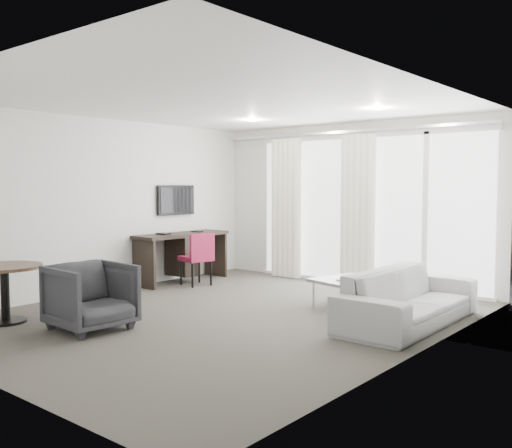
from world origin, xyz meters
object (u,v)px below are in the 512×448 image
Objects in this scene: tub_armchair at (91,297)px; coffee_table at (351,294)px; desk at (182,258)px; rattan_chair_a at (433,256)px; rattan_chair_b at (500,256)px; desk_chair at (196,259)px; sofa at (409,297)px; round_table at (5,294)px.

tub_armchair is 0.99× the size of coffee_table.
rattan_chair_a is (3.23, 2.65, 0.02)m from desk.
rattan_chair_b is (2.46, 6.42, 0.02)m from tub_armchair.
tub_armchair is at bearing -55.11° from desk_chair.
rattan_chair_b is at bearing 77.34° from coffee_table.
desk is 2.03× the size of desk_chair.
sofa is at bearing -52.12° from rattan_chair_a.
sofa is at bearing -4.69° from desk.
desk is 3.20m from tub_armchair.
coffee_table is (2.77, 0.10, -0.24)m from desk_chair.
round_table is (0.47, -3.26, -0.06)m from desk.
coffee_table is (1.65, 2.82, -0.19)m from tub_armchair.
coffee_table is 0.98× the size of rattan_chair_a.
rattan_chair_b is (4.00, 3.61, -0.01)m from desk.
rattan_chair_a is (0.04, 2.64, 0.24)m from coffee_table.
desk_chair is 1.00× the size of rattan_chair_a.
tub_armchair is 3.60m from sofa.
desk_chair is 0.39× the size of sofa.
round_table is at bearing -129.72° from coffee_table.
rattan_chair_b reaches higher than tub_armchair.
coffee_table is at bearing -27.49° from tub_armchair.
tub_armchair is 3.28m from coffee_table.
desk is 2.03× the size of round_table.
desk reaches higher than tub_armchair.
sofa is at bearing 8.75° from desk_chair.
sofa is at bearing -62.99° from rattan_chair_b.
rattan_chair_b reaches higher than coffee_table.
round_table is at bearing -92.47° from rattan_chair_b.
round_table is 1.07× the size of rattan_chair_b.
sofa is (4.16, -0.34, -0.08)m from desk.
round_table is 1.03× the size of tub_armchair.
sofa is (3.68, 2.91, -0.02)m from round_table.
tub_armchair is at bearing -120.35° from coffee_table.
desk_chair is 1.03× the size of tub_armchair.
rattan_chair_a reaches higher than coffee_table.
desk_chair is at bearing -177.86° from coffee_table.
sofa is 3.13m from rattan_chair_a.
rattan_chair_a reaches higher than round_table.
tub_armchair reaches higher than sofa.
desk is 2.17× the size of rattan_chair_b.
desk is 3.20m from coffee_table.
tub_armchair is (1.06, 0.44, 0.03)m from round_table.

